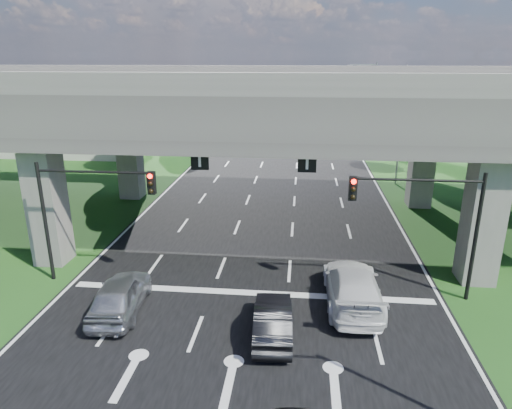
% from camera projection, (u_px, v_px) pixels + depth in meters
% --- Properties ---
extents(ground, '(160.00, 160.00, 0.00)m').
position_uv_depth(ground, '(240.00, 336.00, 18.23)').
color(ground, '#194014').
rests_on(ground, ground).
extents(road, '(18.00, 120.00, 0.03)m').
position_uv_depth(road, '(262.00, 240.00, 27.68)').
color(road, black).
rests_on(road, ground).
extents(overpass, '(80.00, 15.00, 10.00)m').
position_uv_depth(overpass, '(265.00, 104.00, 27.11)').
color(overpass, '#353230').
rests_on(overpass, ground).
extents(warehouse, '(20.00, 10.00, 4.00)m').
position_uv_depth(warehouse, '(59.00, 134.00, 53.19)').
color(warehouse, '#9E9E99').
rests_on(warehouse, ground).
extents(signal_right, '(5.76, 0.54, 6.00)m').
position_uv_depth(signal_right, '(428.00, 212.00, 19.91)').
color(signal_right, black).
rests_on(signal_right, ground).
extents(signal_left, '(5.76, 0.54, 6.00)m').
position_uv_depth(signal_left, '(85.00, 201.00, 21.40)').
color(signal_left, black).
rests_on(signal_left, ground).
extents(streetlight_far, '(3.38, 0.25, 10.00)m').
position_uv_depth(streetlight_far, '(397.00, 116.00, 38.14)').
color(streetlight_far, gray).
rests_on(streetlight_far, ground).
extents(streetlight_beyond, '(3.38, 0.25, 10.00)m').
position_uv_depth(streetlight_beyond, '(371.00, 99.00, 53.26)').
color(streetlight_beyond, gray).
rests_on(streetlight_beyond, ground).
extents(tree_left_near, '(4.50, 4.50, 7.80)m').
position_uv_depth(tree_left_near, '(129.00, 121.00, 42.65)').
color(tree_left_near, black).
rests_on(tree_left_near, ground).
extents(tree_left_mid, '(3.91, 3.90, 6.76)m').
position_uv_depth(tree_left_mid, '(129.00, 117.00, 50.70)').
color(tree_left_mid, black).
rests_on(tree_left_mid, ground).
extents(tree_left_far, '(4.80, 4.80, 8.32)m').
position_uv_depth(tree_left_far, '(182.00, 102.00, 57.58)').
color(tree_left_far, black).
rests_on(tree_left_far, ground).
extents(tree_right_near, '(4.20, 4.20, 7.28)m').
position_uv_depth(tree_right_near, '(420.00, 126.00, 42.06)').
color(tree_right_near, black).
rests_on(tree_right_near, ground).
extents(tree_right_mid, '(3.91, 3.90, 6.76)m').
position_uv_depth(tree_right_mid, '(430.00, 119.00, 49.44)').
color(tree_right_mid, black).
rests_on(tree_right_mid, ground).
extents(tree_right_far, '(4.50, 4.50, 7.80)m').
position_uv_depth(tree_right_far, '(381.00, 105.00, 57.18)').
color(tree_right_far, black).
rests_on(tree_right_far, ground).
extents(car_silver, '(2.30, 4.87, 1.61)m').
position_uv_depth(car_silver, '(120.00, 295.00, 19.73)').
color(car_silver, '#ACAEB4').
rests_on(car_silver, road).
extents(car_dark, '(1.70, 4.30, 1.39)m').
position_uv_depth(car_dark, '(273.00, 320.00, 18.06)').
color(car_dark, black).
rests_on(car_dark, road).
extents(car_white, '(2.47, 5.90, 1.70)m').
position_uv_depth(car_white, '(353.00, 287.00, 20.35)').
color(car_white, silver).
rests_on(car_white, road).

